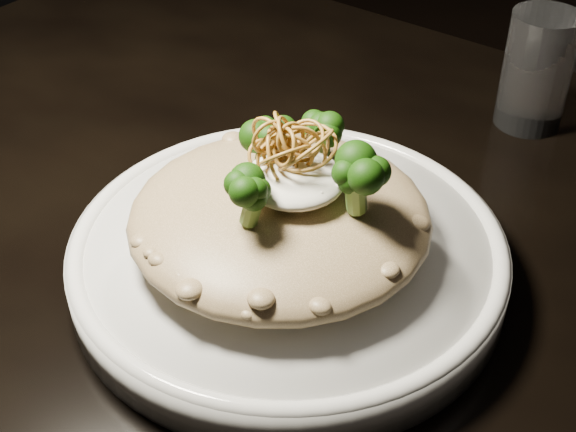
% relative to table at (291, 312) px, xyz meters
% --- Properties ---
extents(table, '(1.10, 0.80, 0.75)m').
position_rel_table_xyz_m(table, '(0.00, 0.00, 0.00)').
color(table, black).
rests_on(table, ground).
extents(plate, '(0.32, 0.32, 0.03)m').
position_rel_table_xyz_m(plate, '(0.02, -0.04, 0.10)').
color(plate, silver).
rests_on(plate, table).
extents(risotto, '(0.21, 0.21, 0.05)m').
position_rel_table_xyz_m(risotto, '(0.02, -0.04, 0.14)').
color(risotto, brown).
rests_on(risotto, plate).
extents(broccoli, '(0.14, 0.14, 0.05)m').
position_rel_table_xyz_m(broccoli, '(0.03, -0.03, 0.19)').
color(broccoli, black).
rests_on(broccoli, risotto).
extents(cheese, '(0.07, 0.07, 0.02)m').
position_rel_table_xyz_m(cheese, '(0.03, -0.04, 0.17)').
color(cheese, white).
rests_on(cheese, risotto).
extents(shallots, '(0.05, 0.05, 0.03)m').
position_rel_table_xyz_m(shallots, '(0.02, -0.03, 0.20)').
color(shallots, '#91641E').
rests_on(shallots, cheese).
extents(drinking_glass, '(0.07, 0.07, 0.11)m').
position_rel_table_xyz_m(drinking_glass, '(0.07, 0.27, 0.14)').
color(drinking_glass, white).
rests_on(drinking_glass, table).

